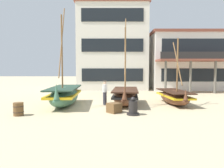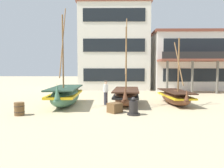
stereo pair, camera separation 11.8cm
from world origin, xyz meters
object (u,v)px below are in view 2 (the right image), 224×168
object	(u,v)px
fishing_boat_near_left	(126,96)
wooden_barrel	(19,109)
harbor_building_main	(114,48)
capstan_winch	(134,108)
harbor_building_annex	(187,61)
fishing_boat_far_right	(175,97)
cargo_crate	(115,108)
fishing_boat_centre_large	(65,95)
fisherman_by_hull	(106,93)

from	to	relation	value
fishing_boat_near_left	wooden_barrel	world-z (taller)	fishing_boat_near_left
harbor_building_main	capstan_winch	bearing A→B (deg)	-85.84
fishing_boat_near_left	harbor_building_annex	world-z (taller)	harbor_building_annex
wooden_barrel	harbor_building_annex	world-z (taller)	harbor_building_annex
fishing_boat_far_right	harbor_building_main	bearing A→B (deg)	110.49
cargo_crate	fishing_boat_centre_large	bearing A→B (deg)	146.04
fishing_boat_centre_large	wooden_barrel	size ratio (longest dim) A/B	9.44
capstan_winch	harbor_building_annex	bearing A→B (deg)	62.23
fisherman_by_hull	wooden_barrel	distance (m)	5.66
fishing_boat_near_left	cargo_crate	size ratio (longest dim) A/B	9.10
harbor_building_main	wooden_barrel	bearing A→B (deg)	-108.28
fishing_boat_near_left	capstan_winch	world-z (taller)	fishing_boat_near_left
fishing_boat_near_left	harbor_building_main	xyz separation A→B (m)	(-0.88, 11.87, 4.55)
fishing_boat_near_left	cargo_crate	bearing A→B (deg)	-107.19
fisherman_by_hull	harbor_building_annex	distance (m)	15.90
fisherman_by_hull	cargo_crate	distance (m)	2.77
wooden_barrel	harbor_building_main	world-z (taller)	harbor_building_main
fishing_boat_centre_large	fishing_boat_near_left	bearing A→B (deg)	4.48
fishing_boat_centre_large	wooden_barrel	xyz separation A→B (m)	(-1.76, -3.04, -0.36)
fishing_boat_near_left	fishing_boat_centre_large	bearing A→B (deg)	-175.52
capstan_winch	fishing_boat_far_right	bearing A→B (deg)	46.74
fisherman_by_hull	capstan_winch	distance (m)	3.67
harbor_building_main	fisherman_by_hull	bearing A→B (deg)	-92.65
fishing_boat_near_left	harbor_building_annex	size ratio (longest dim) A/B	0.65
fishing_boat_near_left	fisherman_by_hull	distance (m)	1.44
fishing_boat_near_left	capstan_winch	bearing A→B (deg)	-86.05
fishing_boat_near_left	fishing_boat_far_right	world-z (taller)	fishing_boat_near_left
fishing_boat_far_right	fisherman_by_hull	world-z (taller)	fishing_boat_far_right
fishing_boat_near_left	fishing_boat_far_right	bearing A→B (deg)	4.26
fishing_boat_near_left	harbor_building_annex	distance (m)	15.15
fishing_boat_near_left	harbor_building_annex	bearing A→B (deg)	55.75
wooden_barrel	fishing_boat_near_left	bearing A→B (deg)	29.65
fishing_boat_centre_large	harbor_building_annex	world-z (taller)	harbor_building_annex
fisherman_by_hull	harbor_building_main	world-z (taller)	harbor_building_main
cargo_crate	harbor_building_annex	size ratio (longest dim) A/B	0.07
capstan_winch	cargo_crate	xyz separation A→B (m)	(-1.02, 0.61, -0.11)
fishing_boat_centre_large	fisherman_by_hull	bearing A→B (deg)	8.17
fishing_boat_near_left	fisherman_by_hull	bearing A→B (deg)	177.33
wooden_barrel	capstan_winch	bearing A→B (deg)	1.61
wooden_barrel	harbor_building_main	bearing A→B (deg)	71.72
fishing_boat_far_right	capstan_winch	world-z (taller)	fishing_boat_far_right
fishing_boat_centre_large	cargo_crate	xyz separation A→B (m)	(3.35, -2.25, -0.43)
fishing_boat_far_right	wooden_barrel	world-z (taller)	fishing_boat_far_right
fishing_boat_near_left	fisherman_by_hull	world-z (taller)	fishing_boat_near_left
capstan_winch	fishing_boat_centre_large	bearing A→B (deg)	146.72
fishing_boat_near_left	harbor_building_annex	xyz separation A→B (m)	(8.37, 12.30, 2.87)
capstan_winch	fisherman_by_hull	bearing A→B (deg)	116.77
wooden_barrel	cargo_crate	size ratio (longest dim) A/B	1.06
fishing_boat_centre_large	fishing_boat_far_right	xyz separation A→B (m)	(7.61, 0.58, -0.16)
cargo_crate	harbor_building_annex	bearing A→B (deg)	58.35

